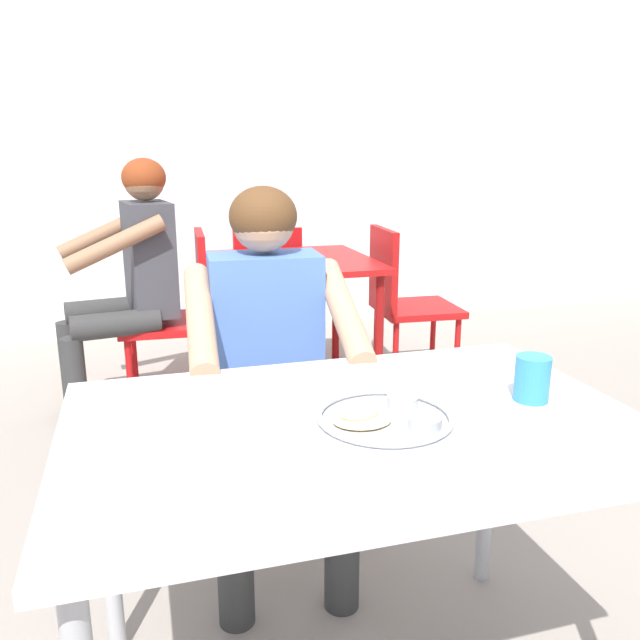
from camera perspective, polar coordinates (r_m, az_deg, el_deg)
back_wall at (r=4.63m, az=-10.44°, el=20.05°), size 12.00×0.12×3.40m
table_foreground at (r=1.37m, az=3.13°, el=-11.70°), size 1.19×0.78×0.73m
thali_tray at (r=1.33m, az=5.94°, el=-8.62°), size 0.28×0.28×0.03m
drinking_cup at (r=1.49m, az=18.49°, el=-4.86°), size 0.08×0.08×0.10m
chair_foreground at (r=2.20m, az=-5.30°, el=-5.65°), size 0.44×0.43×0.87m
diner_foreground at (r=1.92m, az=-4.50°, el=-2.40°), size 0.51×0.57×1.17m
table_background_red at (r=3.32m, az=-2.74°, el=3.96°), size 0.85×0.84×0.73m
chair_red_left at (r=3.28m, az=-12.37°, el=1.09°), size 0.45×0.45×0.88m
chair_red_right at (r=3.55m, az=7.38°, el=2.17°), size 0.46×0.46×0.87m
chair_red_far at (r=3.89m, az=-5.05°, el=3.29°), size 0.46×0.44×0.83m
patron_background at (r=3.21m, az=-16.57°, el=4.73°), size 0.59×0.55×1.24m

